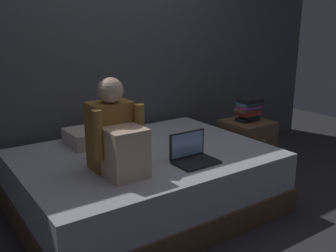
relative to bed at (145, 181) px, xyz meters
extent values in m
plane|color=#2D2D33|center=(0.20, -0.30, -0.25)|extent=(8.00, 8.00, 0.00)
cube|color=#4C4F54|center=(0.20, 0.90, 1.10)|extent=(5.60, 0.10, 2.70)
cube|color=brown|center=(0.00, 0.00, -0.15)|extent=(2.00, 1.50, 0.20)
cube|color=#B2B7C1|center=(0.00, 0.00, 0.10)|extent=(1.96, 1.46, 0.30)
cube|color=brown|center=(1.30, 0.12, 0.02)|extent=(0.44, 0.44, 0.54)
sphere|color=gray|center=(1.30, -0.10, 0.14)|extent=(0.04, 0.04, 0.04)
cube|color=olive|center=(-0.36, -0.14, 0.50)|extent=(0.30, 0.20, 0.48)
sphere|color=beige|center=(-0.36, -0.17, 0.82)|extent=(0.18, 0.18, 0.18)
cube|color=beige|center=(-0.36, -0.36, 0.43)|extent=(0.26, 0.24, 0.34)
cylinder|color=olive|center=(-0.52, -0.28, 0.56)|extent=(0.07, 0.07, 0.34)
cylinder|color=olive|center=(-0.20, -0.28, 0.56)|extent=(0.07, 0.07, 0.34)
cube|color=black|center=(0.18, -0.44, 0.27)|extent=(0.32, 0.22, 0.02)
cube|color=black|center=(0.18, -0.32, 0.38)|extent=(0.32, 0.01, 0.20)
cube|color=#8CB2EA|center=(0.18, -0.33, 0.38)|extent=(0.29, 0.00, 0.18)
cube|color=beige|center=(-0.18, 0.45, 0.32)|extent=(0.56, 0.36, 0.13)
cube|color=black|center=(1.30, 0.13, 0.31)|extent=(0.23, 0.13, 0.04)
cube|color=black|center=(1.32, 0.11, 0.34)|extent=(0.18, 0.12, 0.03)
cube|color=#9E2D28|center=(1.31, 0.13, 0.37)|extent=(0.22, 0.15, 0.04)
cube|color=brown|center=(1.29, 0.13, 0.41)|extent=(0.22, 0.14, 0.03)
cube|color=#703D84|center=(1.30, 0.11, 0.44)|extent=(0.23, 0.14, 0.03)
cube|color=teal|center=(1.30, 0.13, 0.47)|extent=(0.18, 0.15, 0.03)
cube|color=black|center=(1.31, 0.11, 0.51)|extent=(0.22, 0.16, 0.04)
camera|label=1|loc=(-1.50, -2.49, 1.28)|focal=40.73mm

